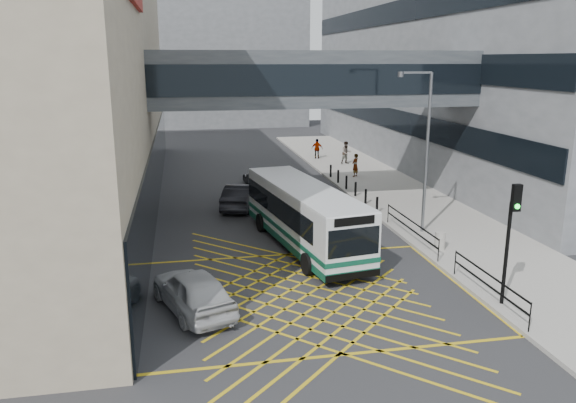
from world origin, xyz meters
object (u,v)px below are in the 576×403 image
car_white (193,290)px  traffic_light (511,227)px  bus (303,214)px  pedestrian_b (346,153)px  street_lamp (424,143)px  pedestrian_c (317,149)px  car_silver (261,177)px  car_dark (240,196)px  litter_bin (440,240)px  pedestrian_a (355,165)px

car_white → traffic_light: (10.74, -1.90, 2.23)m
bus → pedestrian_b: (7.88, 19.38, -0.48)m
bus → street_lamp: bearing=-3.4°
street_lamp → pedestrian_c: bearing=88.1°
car_white → pedestrian_b: 28.71m
car_silver → traffic_light: 22.13m
car_white → car_dark: car_white is taller
litter_bin → pedestrian_c: (0.20, 24.34, 0.44)m
car_white → pedestrian_c: bearing=-131.4°
pedestrian_c → car_white: bearing=90.7°
car_silver → traffic_light: bearing=92.5°
bus → car_silver: 13.26m
car_dark → traffic_light: 17.41m
bus → car_white: bus is taller
car_dark → pedestrian_b: size_ratio=2.57×
car_silver → street_lamp: bearing=103.9°
bus → pedestrian_c: size_ratio=6.23×
bus → litter_bin: bearing=-28.4°
street_lamp → litter_bin: size_ratio=9.59×
street_lamp → pedestrian_c: 21.96m
litter_bin → pedestrian_c: size_ratio=0.48×
traffic_light → pedestrian_a: size_ratio=2.60×
litter_bin → pedestrian_a: size_ratio=0.49×
bus → pedestrian_b: bus is taller
pedestrian_a → pedestrian_c: size_ratio=0.99×
pedestrian_b → bus: bearing=-123.9°
traffic_light → pedestrian_a: bearing=86.1°
bus → car_silver: bus is taller
traffic_light → litter_bin: 6.49m
pedestrian_c → car_dark: bearing=83.4°
car_silver → traffic_light: traffic_light is taller
car_dark → street_lamp: bearing=157.3°
pedestrian_c → bus: bearing=97.1°
litter_bin → car_dark: bearing=130.4°
bus → pedestrian_c: (6.12, 22.28, -0.54)m
street_lamp → pedestrian_c: street_lamp is taller
car_silver → car_dark: bearing=58.3°
bus → street_lamp: street_lamp is taller
car_dark → car_silver: (2.06, 5.80, -0.11)m
street_lamp → pedestrian_c: (0.04, 21.66, -3.61)m
bus → pedestrian_a: (7.04, 14.26, -0.55)m
car_silver → litter_bin: 16.43m
car_silver → bus: bearing=78.2°
street_lamp → pedestrian_b: bearing=82.7°
car_white → litter_bin: (11.18, 4.09, -0.20)m
pedestrian_b → pedestrian_c: (-1.75, 2.91, -0.07)m
traffic_light → pedestrian_c: 30.41m
car_dark → pedestrian_b: (10.03, 11.95, 0.34)m
car_silver → pedestrian_a: (7.12, 1.04, 0.37)m
car_white → street_lamp: (11.35, 6.77, 3.85)m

